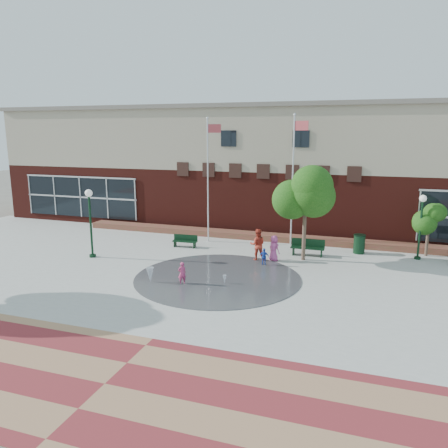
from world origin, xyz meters
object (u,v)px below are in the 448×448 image
(bench_left, at_px, (185,243))
(trash_can, at_px, (359,244))
(flagpole_right, at_px, (294,173))
(flagpole_left, at_px, (208,174))
(child_splash, at_px, (182,273))

(bench_left, relative_size, trash_can, 1.37)
(flagpole_right, distance_m, trash_can, 6.00)
(flagpole_left, bearing_deg, flagpole_right, 3.16)
(flagpole_left, xyz_separation_m, trash_can, (9.68, 0.10, -3.95))
(bench_left, distance_m, trash_can, 10.80)
(child_splash, bearing_deg, bench_left, -108.24)
(flagpole_left, bearing_deg, bench_left, -123.32)
(bench_left, distance_m, child_splash, 6.93)
(trash_can, bearing_deg, bench_left, -169.18)
(flagpole_right, bearing_deg, trash_can, 4.70)
(flagpole_right, height_order, trash_can, flagpole_right)
(flagpole_left, distance_m, child_splash, 9.40)
(bench_left, bearing_deg, child_splash, -70.84)
(flagpole_left, bearing_deg, trash_can, -7.16)
(flagpole_right, relative_size, bench_left, 5.21)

